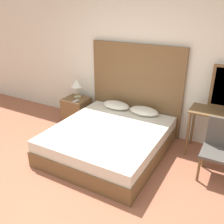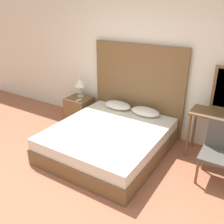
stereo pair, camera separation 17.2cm
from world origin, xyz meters
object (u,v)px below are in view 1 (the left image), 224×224
object	(u,v)px
bed	(109,140)
phone_on_nightstand	(76,101)
phone_on_bed	(105,120)
nightstand	(77,110)
table_lamp	(77,84)
vanity_desk	(224,122)
chair	(221,146)

from	to	relation	value
bed	phone_on_nightstand	bearing A→B (deg)	151.59
phone_on_bed	nightstand	size ratio (longest dim) A/B	0.33
table_lamp	phone_on_nightstand	world-z (taller)	table_lamp
nightstand	vanity_desk	bearing A→B (deg)	0.38
phone_on_bed	nightstand	world-z (taller)	nightstand
bed	chair	bearing A→B (deg)	7.77
nightstand	chair	world-z (taller)	chair
phone_on_bed	vanity_desk	size ratio (longest dim) A/B	0.16
phone_on_bed	table_lamp	distance (m)	1.21
phone_on_bed	nightstand	bearing A→B (deg)	154.28
phone_on_bed	vanity_desk	bearing A→B (deg)	15.06
phone_on_nightstand	bed	bearing A→B (deg)	-28.41
chair	nightstand	bearing A→B (deg)	170.40
phone_on_bed	table_lamp	bearing A→B (deg)	150.80
table_lamp	vanity_desk	distance (m)	2.86
nightstand	vanity_desk	size ratio (longest dim) A/B	0.48
phone_on_bed	chair	bearing A→B (deg)	-0.30
bed	vanity_desk	world-z (taller)	vanity_desk
vanity_desk	chair	distance (m)	0.53
phone_on_bed	phone_on_nightstand	bearing A→B (deg)	157.95
phone_on_bed	bed	bearing A→B (deg)	-48.19
phone_on_bed	chair	size ratio (longest dim) A/B	0.19
table_lamp	bed	bearing A→B (deg)	-33.27
chair	bed	bearing A→B (deg)	-172.23
vanity_desk	bed	bearing A→B (deg)	-155.75
bed	nightstand	world-z (taller)	nightstand
chair	table_lamp	bearing A→B (deg)	168.78
table_lamp	nightstand	bearing A→B (deg)	-76.19
phone_on_nightstand	phone_on_bed	bearing A→B (deg)	-22.05
nightstand	phone_on_nightstand	distance (m)	0.29
phone_on_bed	table_lamp	xyz separation A→B (m)	(-1.01, 0.57, 0.35)
nightstand	table_lamp	world-z (taller)	table_lamp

